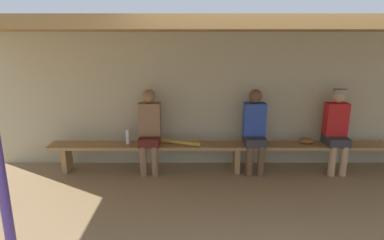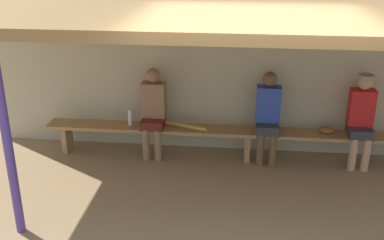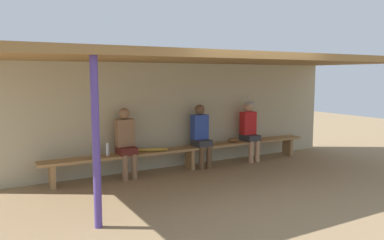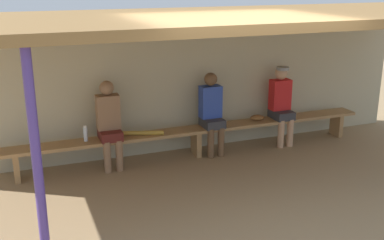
{
  "view_description": "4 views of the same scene",
  "coord_description": "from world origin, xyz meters",
  "px_view_note": "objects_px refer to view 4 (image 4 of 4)",
  "views": [
    {
      "loc": [
        -0.72,
        -3.39,
        2.16
      ],
      "look_at": [
        -0.72,
        1.41,
        0.9
      ],
      "focal_mm": 30.49,
      "sensor_mm": 36.0,
      "label": 1
    },
    {
      "loc": [
        -0.13,
        -4.76,
        3.13
      ],
      "look_at": [
        -0.78,
        1.2,
        0.73
      ],
      "focal_mm": 43.77,
      "sensor_mm": 36.0,
      "label": 2
    },
    {
      "loc": [
        -3.79,
        -5.21,
        1.96
      ],
      "look_at": [
        -0.23,
        1.05,
        1.09
      ],
      "focal_mm": 35.34,
      "sensor_mm": 36.0,
      "label": 3
    },
    {
      "loc": [
        -2.67,
        -5.18,
        2.82
      ],
      "look_at": [
        -0.23,
        1.14,
        0.74
      ],
      "focal_mm": 44.44,
      "sensor_mm": 36.0,
      "label": 4
    }
  ],
  "objects_px": {
    "player_near_post": "(281,102)",
    "player_leftmost": "(109,121)",
    "support_post": "(36,157)",
    "baseball_bat": "(139,133)",
    "bench": "(196,132)",
    "player_shirtless_tan": "(212,110)",
    "water_bottle_orange": "(86,134)",
    "baseball_glove_worn": "(257,118)"
  },
  "relations": [
    {
      "from": "player_near_post",
      "to": "player_leftmost",
      "type": "bearing_deg",
      "value": -179.99
    },
    {
      "from": "support_post",
      "to": "baseball_bat",
      "type": "relative_size",
      "value": 2.9
    },
    {
      "from": "player_near_post",
      "to": "baseball_bat",
      "type": "xyz_separation_m",
      "value": [
        -2.51,
        -0.0,
        -0.25
      ]
    },
    {
      "from": "bench",
      "to": "baseball_bat",
      "type": "height_order",
      "value": "baseball_bat"
    },
    {
      "from": "player_shirtless_tan",
      "to": "water_bottle_orange",
      "type": "height_order",
      "value": "player_shirtless_tan"
    },
    {
      "from": "support_post",
      "to": "water_bottle_orange",
      "type": "bearing_deg",
      "value": 69.73
    },
    {
      "from": "player_near_post",
      "to": "baseball_glove_worn",
      "type": "bearing_deg",
      "value": 175.89
    },
    {
      "from": "player_leftmost",
      "to": "player_shirtless_tan",
      "type": "distance_m",
      "value": 1.66
    },
    {
      "from": "support_post",
      "to": "water_bottle_orange",
      "type": "xyz_separation_m",
      "value": [
        0.78,
        2.12,
        -0.53
      ]
    },
    {
      "from": "support_post",
      "to": "baseball_glove_worn",
      "type": "distance_m",
      "value": 4.28
    },
    {
      "from": "player_near_post",
      "to": "baseball_bat",
      "type": "distance_m",
      "value": 2.52
    },
    {
      "from": "support_post",
      "to": "baseball_bat",
      "type": "distance_m",
      "value": 2.7
    },
    {
      "from": "player_near_post",
      "to": "baseball_glove_worn",
      "type": "distance_m",
      "value": 0.5
    },
    {
      "from": "baseball_glove_worn",
      "to": "player_near_post",
      "type": "bearing_deg",
      "value": -179.03
    },
    {
      "from": "baseball_glove_worn",
      "to": "baseball_bat",
      "type": "relative_size",
      "value": 0.32
    },
    {
      "from": "bench",
      "to": "water_bottle_orange",
      "type": "bearing_deg",
      "value": 179.34
    },
    {
      "from": "player_near_post",
      "to": "water_bottle_orange",
      "type": "height_order",
      "value": "player_near_post"
    },
    {
      "from": "player_shirtless_tan",
      "to": "bench",
      "type": "bearing_deg",
      "value": -179.35
    },
    {
      "from": "bench",
      "to": "player_leftmost",
      "type": "relative_size",
      "value": 4.49
    },
    {
      "from": "baseball_glove_worn",
      "to": "player_leftmost",
      "type": "bearing_deg",
      "value": 5.82
    },
    {
      "from": "player_leftmost",
      "to": "player_shirtless_tan",
      "type": "xyz_separation_m",
      "value": [
        1.66,
        0.0,
        0.0
      ]
    },
    {
      "from": "support_post",
      "to": "player_leftmost",
      "type": "height_order",
      "value": "support_post"
    },
    {
      "from": "water_bottle_orange",
      "to": "player_leftmost",
      "type": "bearing_deg",
      "value": -2.74
    },
    {
      "from": "player_near_post",
      "to": "bench",
      "type": "bearing_deg",
      "value": -179.87
    },
    {
      "from": "support_post",
      "to": "player_leftmost",
      "type": "relative_size",
      "value": 1.65
    },
    {
      "from": "support_post",
      "to": "player_near_post",
      "type": "xyz_separation_m",
      "value": [
        4.1,
        2.1,
        -0.35
      ]
    },
    {
      "from": "water_bottle_orange",
      "to": "baseball_bat",
      "type": "relative_size",
      "value": 0.31
    },
    {
      "from": "bench",
      "to": "player_leftmost",
      "type": "bearing_deg",
      "value": 179.87
    },
    {
      "from": "player_leftmost",
      "to": "player_near_post",
      "type": "xyz_separation_m",
      "value": [
        2.96,
        0.0,
        0.02
      ]
    },
    {
      "from": "baseball_bat",
      "to": "support_post",
      "type": "bearing_deg",
      "value": -108.09
    },
    {
      "from": "player_shirtless_tan",
      "to": "support_post",
      "type": "bearing_deg",
      "value": -143.12
    },
    {
      "from": "bench",
      "to": "player_shirtless_tan",
      "type": "height_order",
      "value": "player_shirtless_tan"
    },
    {
      "from": "player_leftmost",
      "to": "player_near_post",
      "type": "height_order",
      "value": "player_near_post"
    },
    {
      "from": "player_leftmost",
      "to": "baseball_bat",
      "type": "bearing_deg",
      "value": -0.39
    },
    {
      "from": "bench",
      "to": "player_shirtless_tan",
      "type": "relative_size",
      "value": 4.49
    },
    {
      "from": "player_shirtless_tan",
      "to": "player_near_post",
      "type": "height_order",
      "value": "player_near_post"
    },
    {
      "from": "player_shirtless_tan",
      "to": "water_bottle_orange",
      "type": "distance_m",
      "value": 2.03
    },
    {
      "from": "bench",
      "to": "baseball_bat",
      "type": "xyz_separation_m",
      "value": [
        -0.94,
        -0.0,
        0.11
      ]
    },
    {
      "from": "support_post",
      "to": "player_leftmost",
      "type": "xyz_separation_m",
      "value": [
        1.14,
        2.1,
        -0.37
      ]
    },
    {
      "from": "player_near_post",
      "to": "baseball_glove_worn",
      "type": "relative_size",
      "value": 5.6
    },
    {
      "from": "baseball_bat",
      "to": "player_shirtless_tan",
      "type": "bearing_deg",
      "value": 19.19
    },
    {
      "from": "support_post",
      "to": "water_bottle_orange",
      "type": "relative_size",
      "value": 9.34
    }
  ]
}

